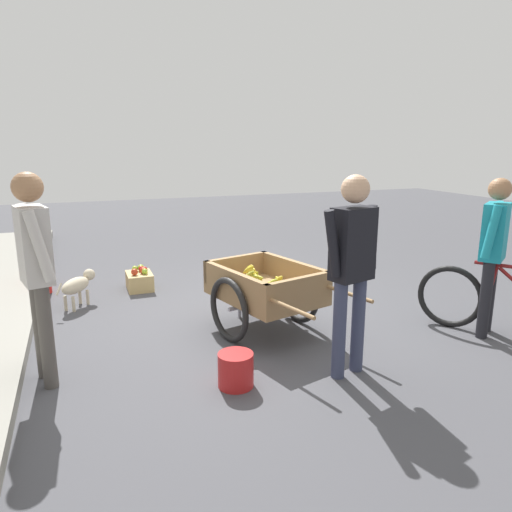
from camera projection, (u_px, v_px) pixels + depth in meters
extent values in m
plane|color=#47474C|center=(250.00, 320.00, 5.21)|extent=(24.00, 24.00, 0.00)
cube|color=#937047|center=(265.00, 294.00, 4.82)|extent=(1.27, 1.06, 0.10)
cube|color=#937047|center=(237.00, 267.00, 5.19)|extent=(0.27, 0.79, 0.24)
cube|color=#937047|center=(299.00, 290.00, 4.37)|extent=(0.27, 0.79, 0.24)
cube|color=#937047|center=(234.00, 284.00, 4.57)|extent=(1.08, 0.34, 0.24)
cube|color=#937047|center=(293.00, 272.00, 4.99)|extent=(1.08, 0.34, 0.24)
torus|color=black|center=(229.00, 310.00, 4.59)|extent=(0.63, 0.22, 0.64)
torus|color=black|center=(298.00, 293.00, 5.09)|extent=(0.63, 0.22, 0.64)
cylinder|color=#9E9EA8|center=(265.00, 301.00, 4.84)|extent=(0.27, 0.86, 0.04)
cylinder|color=#937047|center=(292.00, 309.00, 3.94)|extent=(0.54, 0.18, 0.04)
cylinder|color=#937047|center=(349.00, 294.00, 4.33)|extent=(0.54, 0.18, 0.04)
cylinder|color=#9E9EA8|center=(240.00, 302.00, 5.25)|extent=(0.04, 0.04, 0.35)
ellipsoid|color=gold|center=(253.00, 274.00, 4.87)|extent=(0.17, 0.08, 0.15)
ellipsoid|color=gold|center=(252.00, 273.00, 4.87)|extent=(0.18, 0.13, 0.10)
ellipsoid|color=gold|center=(251.00, 272.00, 4.87)|extent=(0.18, 0.06, 0.05)
ellipsoid|color=gold|center=(249.00, 271.00, 4.88)|extent=(0.19, 0.11, 0.11)
ellipsoid|color=gold|center=(248.00, 270.00, 4.88)|extent=(0.17, 0.11, 0.14)
ellipsoid|color=gold|center=(282.00, 283.00, 4.46)|extent=(0.16, 0.14, 0.15)
ellipsoid|color=gold|center=(280.00, 282.00, 4.48)|extent=(0.17, 0.14, 0.05)
ellipsoid|color=gold|center=(278.00, 280.00, 4.49)|extent=(0.18, 0.09, 0.15)
ellipsoid|color=gold|center=(284.00, 294.00, 4.45)|extent=(0.18, 0.06, 0.12)
ellipsoid|color=gold|center=(283.00, 293.00, 4.45)|extent=(0.18, 0.13, 0.08)
ellipsoid|color=gold|center=(281.00, 292.00, 4.46)|extent=(0.19, 0.07, 0.07)
ellipsoid|color=gold|center=(279.00, 290.00, 4.47)|extent=(0.18, 0.08, 0.15)
ellipsoid|color=gold|center=(254.00, 279.00, 4.64)|extent=(0.17, 0.10, 0.15)
ellipsoid|color=gold|center=(252.00, 278.00, 4.65)|extent=(0.19, 0.12, 0.08)
ellipsoid|color=gold|center=(251.00, 276.00, 4.65)|extent=(0.18, 0.14, 0.08)
ellipsoid|color=gold|center=(249.00, 275.00, 4.66)|extent=(0.18, 0.10, 0.15)
ellipsoid|color=gold|center=(220.00, 274.00, 4.94)|extent=(0.17, 0.08, 0.15)
ellipsoid|color=gold|center=(219.00, 272.00, 4.95)|extent=(0.19, 0.07, 0.08)
ellipsoid|color=gold|center=(218.00, 271.00, 4.95)|extent=(0.19, 0.05, 0.08)
ellipsoid|color=gold|center=(216.00, 270.00, 4.96)|extent=(0.17, 0.12, 0.14)
ellipsoid|color=gold|center=(259.00, 278.00, 4.94)|extent=(0.17, 0.12, 0.16)
ellipsoid|color=gold|center=(257.00, 277.00, 4.95)|extent=(0.18, 0.13, 0.05)
ellipsoid|color=gold|center=(255.00, 276.00, 4.96)|extent=(0.17, 0.07, 0.15)
ellipsoid|color=gold|center=(275.00, 287.00, 4.49)|extent=(0.18, 0.06, 0.13)
ellipsoid|color=gold|center=(273.00, 285.00, 4.50)|extent=(0.18, 0.05, 0.05)
ellipsoid|color=gold|center=(271.00, 284.00, 4.52)|extent=(0.17, 0.12, 0.13)
ellipsoid|color=gold|center=(276.00, 287.00, 4.47)|extent=(0.18, 0.07, 0.13)
ellipsoid|color=gold|center=(274.00, 286.00, 4.48)|extent=(0.19, 0.09, 0.08)
ellipsoid|color=gold|center=(273.00, 284.00, 4.48)|extent=(0.19, 0.05, 0.08)
ellipsoid|color=gold|center=(271.00, 283.00, 4.49)|extent=(0.17, 0.11, 0.14)
ellipsoid|color=gold|center=(253.00, 273.00, 4.95)|extent=(0.18, 0.06, 0.15)
ellipsoid|color=gold|center=(252.00, 272.00, 4.95)|extent=(0.19, 0.07, 0.11)
ellipsoid|color=gold|center=(251.00, 271.00, 4.95)|extent=(0.19, 0.11, 0.05)
ellipsoid|color=gold|center=(250.00, 270.00, 4.96)|extent=(0.19, 0.10, 0.09)
ellipsoid|color=gold|center=(249.00, 269.00, 4.96)|extent=(0.17, 0.07, 0.15)
cylinder|color=#333851|center=(339.00, 330.00, 3.85)|extent=(0.11, 0.11, 0.82)
cylinder|color=#333851|center=(358.00, 324.00, 3.97)|extent=(0.11, 0.11, 0.82)
cube|color=black|center=(353.00, 244.00, 3.75)|extent=(0.28, 0.38, 0.58)
sphere|color=tan|center=(355.00, 189.00, 3.65)|extent=(0.22, 0.22, 0.22)
cylinder|color=black|center=(333.00, 244.00, 3.62)|extent=(0.08, 0.17, 0.53)
cylinder|color=black|center=(372.00, 237.00, 3.87)|extent=(0.08, 0.10, 0.53)
torus|color=black|center=(450.00, 297.00, 4.95)|extent=(0.58, 0.43, 0.66)
cylinder|color=maroon|center=(508.00, 266.00, 4.58)|extent=(0.51, 0.37, 0.04)
cylinder|color=maroon|center=(492.00, 282.00, 4.69)|extent=(0.11, 0.09, 0.45)
ellipsoid|color=black|center=(493.00, 255.00, 4.64)|extent=(0.20, 0.08, 0.06)
cylinder|color=black|center=(489.00, 294.00, 4.83)|extent=(0.11, 0.11, 0.78)
cylinder|color=black|center=(485.00, 300.00, 4.66)|extent=(0.11, 0.11, 0.78)
cube|color=teal|center=(495.00, 232.00, 4.59)|extent=(0.36, 0.39, 0.55)
sphere|color=#9E704C|center=(500.00, 189.00, 4.49)|extent=(0.21, 0.21, 0.21)
cylinder|color=teal|center=(499.00, 226.00, 4.76)|extent=(0.08, 0.15, 0.50)
cylinder|color=teal|center=(491.00, 232.00, 4.41)|extent=(0.08, 0.18, 0.50)
ellipsoid|color=beige|center=(75.00, 286.00, 5.54)|extent=(0.46, 0.41, 0.18)
sphere|color=beige|center=(89.00, 275.00, 5.78)|extent=(0.14, 0.14, 0.14)
cylinder|color=beige|center=(59.00, 289.00, 5.27)|extent=(0.10, 0.08, 0.12)
cylinder|color=beige|center=(80.00, 296.00, 5.72)|extent=(0.04, 0.04, 0.18)
cylinder|color=beige|center=(88.00, 297.00, 5.69)|extent=(0.04, 0.04, 0.18)
cylinder|color=beige|center=(66.00, 303.00, 5.47)|extent=(0.04, 0.04, 0.18)
cylinder|color=beige|center=(74.00, 304.00, 5.44)|extent=(0.04, 0.04, 0.18)
cylinder|color=red|center=(43.00, 272.00, 6.09)|extent=(0.18, 0.18, 0.55)
sphere|color=red|center=(40.00, 248.00, 6.01)|extent=(0.16, 0.16, 0.16)
cylinder|color=red|center=(43.00, 266.00, 6.17)|extent=(0.10, 0.07, 0.07)
cylinder|color=red|center=(33.00, 269.00, 6.04)|extent=(0.07, 0.10, 0.07)
cylinder|color=#B21E1E|center=(236.00, 370.00, 3.77)|extent=(0.28, 0.28, 0.28)
cube|color=tan|center=(140.00, 281.00, 6.28)|extent=(0.44, 0.32, 0.22)
sphere|color=#99BF33|center=(135.00, 269.00, 6.33)|extent=(0.08, 0.08, 0.08)
sphere|color=#B23319|center=(143.00, 270.00, 6.22)|extent=(0.08, 0.08, 0.08)
sphere|color=#99BF33|center=(145.00, 271.00, 6.19)|extent=(0.08, 0.08, 0.08)
sphere|color=red|center=(141.00, 269.00, 6.32)|extent=(0.08, 0.08, 0.08)
sphere|color=red|center=(144.00, 270.00, 6.27)|extent=(0.08, 0.08, 0.08)
sphere|color=#99BF33|center=(141.00, 268.00, 6.35)|extent=(0.09, 0.09, 0.09)
sphere|color=#B23319|center=(134.00, 272.00, 6.14)|extent=(0.09, 0.09, 0.09)
cylinder|color=#4C4742|center=(41.00, 329.00, 3.86)|extent=(0.11, 0.11, 0.84)
cylinder|color=#4C4742|center=(47.00, 338.00, 3.69)|extent=(0.11, 0.11, 0.84)
cube|color=#B7B2AD|center=(34.00, 245.00, 3.61)|extent=(0.38, 0.28, 0.59)
sphere|color=#9E704C|center=(27.00, 187.00, 3.51)|extent=(0.23, 0.23, 0.23)
cylinder|color=#B7B2AD|center=(28.00, 237.00, 3.78)|extent=(0.08, 0.13, 0.54)
cylinder|color=#B7B2AD|center=(39.00, 246.00, 3.43)|extent=(0.08, 0.18, 0.54)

